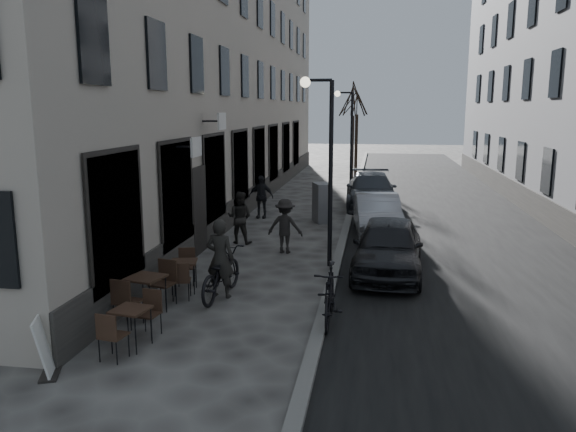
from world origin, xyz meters
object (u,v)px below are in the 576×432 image
(bistro_set_b, at_px, (146,292))
(car_near, at_px, (388,247))
(bistro_set_c, at_px, (184,273))
(sign_board, at_px, (45,353))
(pedestrian_mid, at_px, (285,226))
(moped, at_px, (330,294))
(tree_near, at_px, (353,101))
(streetlamp_far, at_px, (348,132))
(streetlamp_near, at_px, (325,151))
(tree_far, at_px, (357,102))
(pedestrian_near, at_px, (240,218))
(pedestrian_far, at_px, (261,197))
(utility_cabinet, at_px, (322,203))
(bicycle, at_px, (221,273))
(car_mid, at_px, (377,215))
(bistro_set_a, at_px, (131,324))
(car_far, at_px, (371,191))

(bistro_set_b, height_order, car_near, car_near)
(bistro_set_c, bearing_deg, car_near, 11.87)
(bistro_set_b, relative_size, sign_board, 1.80)
(pedestrian_mid, height_order, moped, pedestrian_mid)
(tree_near, distance_m, bistro_set_c, 18.50)
(streetlamp_far, relative_size, car_near, 1.18)
(pedestrian_mid, height_order, car_near, pedestrian_mid)
(streetlamp_near, xyz_separation_m, bistro_set_b, (-3.30, -4.37, -2.65))
(sign_board, bearing_deg, streetlamp_far, 57.49)
(tree_far, height_order, bistro_set_c, tree_far)
(pedestrian_near, bearing_deg, pedestrian_far, -81.29)
(streetlamp_far, xyz_separation_m, car_near, (1.74, -12.53, -2.43))
(bistro_set_b, xyz_separation_m, car_near, (5.04, 3.84, 0.22))
(streetlamp_far, bearing_deg, utility_cabinet, -96.04)
(car_near, height_order, moped, car_near)
(bicycle, distance_m, pedestrian_mid, 4.29)
(tree_far, distance_m, bistro_set_b, 25.93)
(streetlamp_far, bearing_deg, bicycle, -97.91)
(pedestrian_near, distance_m, pedestrian_mid, 1.90)
(pedestrian_far, xyz_separation_m, moped, (3.61, -10.62, -0.26))
(bistro_set_b, relative_size, utility_cabinet, 1.18)
(bistro_set_c, bearing_deg, bistro_set_b, -111.76)
(car_mid, height_order, moped, car_mid)
(tree_near, height_order, utility_cabinet, tree_near)
(car_mid, distance_m, moped, 8.43)
(streetlamp_near, xyz_separation_m, bistro_set_c, (-3.04, -2.74, -2.71))
(bistro_set_c, bearing_deg, bicycle, -27.10)
(tree_near, relative_size, bistro_set_a, 3.74)
(bistro_set_c, relative_size, bicycle, 0.73)
(sign_board, distance_m, pedestrian_near, 9.44)
(sign_board, bearing_deg, pedestrian_far, 65.64)
(car_mid, height_order, car_far, car_far)
(tree_near, relative_size, sign_board, 5.88)
(tree_near, distance_m, car_mid, 11.58)
(pedestrian_far, height_order, car_near, pedestrian_far)
(bistro_set_c, bearing_deg, pedestrian_near, 75.37)
(utility_cabinet, xyz_separation_m, car_far, (1.80, 3.34, 0.01))
(bistro_set_a, height_order, car_far, car_far)
(bistro_set_c, xyz_separation_m, pedestrian_mid, (1.78, 3.96, 0.37))
(moped, bearing_deg, pedestrian_far, 108.12)
(bicycle, bearing_deg, bistro_set_a, 80.65)
(utility_cabinet, height_order, moped, utility_cabinet)
(utility_cabinet, bearing_deg, streetlamp_near, -104.34)
(pedestrian_mid, bearing_deg, tree_far, -89.56)
(bistro_set_c, relative_size, car_far, 0.30)
(bicycle, relative_size, moped, 1.08)
(moped, bearing_deg, car_near, 70.79)
(bistro_set_a, height_order, pedestrian_far, pedestrian_far)
(streetlamp_far, xyz_separation_m, car_mid, (1.46, -7.79, -2.47))
(streetlamp_far, height_order, car_far, streetlamp_far)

